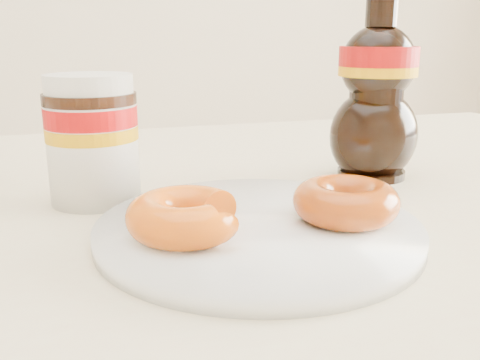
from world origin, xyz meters
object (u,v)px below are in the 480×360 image
object	(u,v)px
plate	(258,229)
donut_bitten	(185,216)
donut_whole	(346,201)
nutella_jar	(92,134)
syrup_bottle	(376,90)
dining_table	(190,286)

from	to	relation	value
plate	donut_bitten	distance (m)	0.07
donut_whole	nutella_jar	xyz separation A→B (m)	(-0.19, 0.16, 0.04)
donut_whole	nutella_jar	distance (m)	0.25
donut_bitten	donut_whole	size ratio (longest dim) A/B	1.03
plate	donut_whole	size ratio (longest dim) A/B	3.03
plate	nutella_jar	bearing A→B (deg)	130.87
donut_bitten	nutella_jar	bearing A→B (deg)	94.22
plate	donut_bitten	xyz separation A→B (m)	(-0.06, -0.01, 0.02)
nutella_jar	syrup_bottle	bearing A→B (deg)	0.39
dining_table	donut_bitten	bearing A→B (deg)	-102.09
plate	donut_bitten	world-z (taller)	donut_bitten
plate	syrup_bottle	size ratio (longest dim) A/B	1.32
dining_table	donut_bitten	world-z (taller)	donut_bitten
syrup_bottle	donut_whole	bearing A→B (deg)	-126.62
dining_table	donut_bitten	size ratio (longest dim) A/B	15.74
donut_bitten	syrup_bottle	xyz separation A→B (m)	(0.25, 0.15, 0.07)
dining_table	nutella_jar	bearing A→B (deg)	149.97
donut_whole	dining_table	bearing A→B (deg)	135.52
nutella_jar	donut_bitten	bearing A→B (deg)	-68.84
plate	syrup_bottle	xyz separation A→B (m)	(0.19, 0.14, 0.09)
plate	donut_whole	bearing A→B (deg)	-12.05
donut_bitten	dining_table	bearing A→B (deg)	60.96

